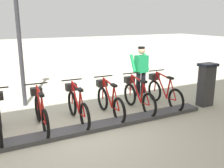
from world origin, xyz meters
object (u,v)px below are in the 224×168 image
object	(u,v)px
bike_docked_3	(77,105)
bike_docked_4	(41,111)
bike_docked_0	(163,92)
payment_kiosk	(206,84)
bike_docked_1	(138,96)
bike_docked_2	(109,100)
lamp_post	(18,20)
worker_near_rack	(141,70)

from	to	relation	value
bike_docked_3	bike_docked_4	size ratio (longest dim) A/B	1.00
bike_docked_0	bike_docked_3	xyz separation A→B (m)	(0.00, 2.70, 0.00)
payment_kiosk	bike_docked_1	xyz separation A→B (m)	(0.57, 2.02, -0.24)
payment_kiosk	bike_docked_0	world-z (taller)	payment_kiosk
bike_docked_2	bike_docked_4	xyz separation A→B (m)	(0.00, 1.80, 0.00)
bike_docked_1	lamp_post	bearing A→B (deg)	56.34
bike_docked_2	lamp_post	xyz separation A→B (m)	(1.87, 1.90, 2.07)
bike_docked_1	bike_docked_3	bearing A→B (deg)	90.00
worker_near_rack	lamp_post	world-z (taller)	lamp_post
bike_docked_0	lamp_post	xyz separation A→B (m)	(1.87, 3.71, 2.07)
worker_near_rack	bike_docked_0	bearing A→B (deg)	-175.92
bike_docked_0	bike_docked_3	size ratio (longest dim) A/B	1.00
bike_docked_2	bike_docked_1	bearing A→B (deg)	-90.00
bike_docked_0	worker_near_rack	world-z (taller)	worker_near_rack
bike_docked_0	worker_near_rack	bearing A→B (deg)	4.08
bike_docked_1	bike_docked_2	distance (m)	0.90
payment_kiosk	lamp_post	size ratio (longest dim) A/B	0.34
bike_docked_3	bike_docked_4	xyz separation A→B (m)	(0.00, 0.90, 0.00)
bike_docked_1	bike_docked_2	world-z (taller)	same
bike_docked_0	lamp_post	distance (m)	4.64
bike_docked_0	bike_docked_4	size ratio (longest dim) A/B	1.00
bike_docked_2	bike_docked_4	world-z (taller)	same
worker_near_rack	bike_docked_3	bearing A→B (deg)	112.90
bike_docked_3	worker_near_rack	distance (m)	2.89
bike_docked_1	lamp_post	xyz separation A→B (m)	(1.87, 2.81, 2.07)
payment_kiosk	bike_docked_4	xyz separation A→B (m)	(0.57, 4.72, -0.24)
bike_docked_0	lamp_post	world-z (taller)	lamp_post
bike_docked_2	bike_docked_3	size ratio (longest dim) A/B	1.00
bike_docked_1	bike_docked_3	size ratio (longest dim) A/B	1.00
bike_docked_1	bike_docked_3	xyz separation A→B (m)	(0.00, 1.80, 0.00)
bike_docked_1	bike_docked_3	world-z (taller)	same
bike_docked_0	bike_docked_2	size ratio (longest dim) A/B	1.00
bike_docked_4	lamp_post	world-z (taller)	lamp_post
bike_docked_0	bike_docked_1	size ratio (longest dim) A/B	1.00
bike_docked_2	bike_docked_3	distance (m)	0.90
worker_near_rack	bike_docked_4	bearing A→B (deg)	107.45
bike_docked_4	lamp_post	size ratio (longest dim) A/B	0.45
bike_docked_4	worker_near_rack	world-z (taller)	worker_near_rack
bike_docked_3	lamp_post	distance (m)	2.96
bike_docked_3	lamp_post	bearing A→B (deg)	28.28
bike_docked_3	worker_near_rack	bearing A→B (deg)	-67.10
bike_docked_3	bike_docked_4	bearing A→B (deg)	90.00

